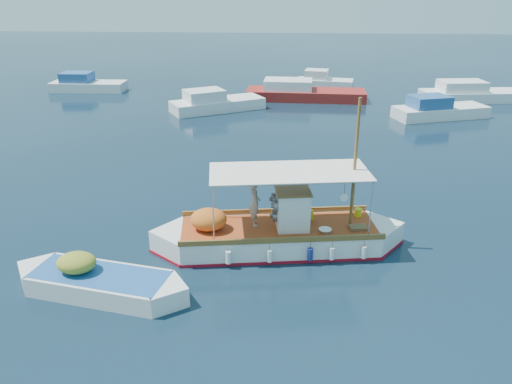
{
  "coord_description": "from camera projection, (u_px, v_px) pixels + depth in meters",
  "views": [
    {
      "loc": [
        -0.18,
        -16.57,
        8.87
      ],
      "look_at": [
        -1.27,
        0.0,
        1.82
      ],
      "focal_mm": 35.0,
      "sensor_mm": 36.0,
      "label": 1
    }
  ],
  "objects": [
    {
      "name": "bg_boat_e",
      "position": [
        473.0,
        95.0,
        39.83
      ],
      "size": [
        8.9,
        3.62,
        1.8
      ],
      "rotation": [
        0.0,
        0.0,
        0.12
      ],
      "color": "silver",
      "rests_on": "ground"
    },
    {
      "name": "ground",
      "position": [
        290.0,
        238.0,
        18.68
      ],
      "size": [
        160.0,
        160.0,
        0.0
      ],
      "primitive_type": "plane",
      "color": "black",
      "rests_on": "ground"
    },
    {
      "name": "fishing_caique",
      "position": [
        277.0,
        235.0,
        17.81
      ],
      "size": [
        9.07,
        3.36,
        5.59
      ],
      "rotation": [
        0.0,
        0.0,
        0.14
      ],
      "color": "white",
      "rests_on": "ground"
    },
    {
      "name": "bg_boat_ne",
      "position": [
        438.0,
        111.0,
        34.83
      ],
      "size": [
        6.9,
        4.09,
        1.8
      ],
      "rotation": [
        0.0,
        0.0,
        0.31
      ],
      "color": "silver",
      "rests_on": "ground"
    },
    {
      "name": "dinghy",
      "position": [
        99.0,
        284.0,
        15.3
      ],
      "size": [
        5.76,
        2.44,
        1.43
      ],
      "rotation": [
        0.0,
        0.0,
        -0.2
      ],
      "color": "white",
      "rests_on": "ground"
    },
    {
      "name": "bg_boat_nw",
      "position": [
        215.0,
        104.0,
        36.82
      ],
      "size": [
        7.09,
        5.48,
        1.8
      ],
      "rotation": [
        0.0,
        0.0,
        0.52
      ],
      "color": "silver",
      "rests_on": "ground"
    },
    {
      "name": "bg_boat_far_n",
      "position": [
        323.0,
        83.0,
        44.57
      ],
      "size": [
        5.24,
        2.81,
        1.8
      ],
      "rotation": [
        0.0,
        0.0,
        -0.17
      ],
      "color": "silver",
      "rests_on": "ground"
    },
    {
      "name": "bg_boat_far_w",
      "position": [
        86.0,
        85.0,
        43.41
      ],
      "size": [
        6.32,
        2.35,
        1.8
      ],
      "rotation": [
        0.0,
        0.0,
        0.01
      ],
      "color": "silver",
      "rests_on": "ground"
    },
    {
      "name": "bg_boat_n",
      "position": [
        302.0,
        94.0,
        40.22
      ],
      "size": [
        9.62,
        3.22,
        1.8
      ],
      "rotation": [
        0.0,
        0.0,
        -0.04
      ],
      "color": "maroon",
      "rests_on": "ground"
    }
  ]
}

